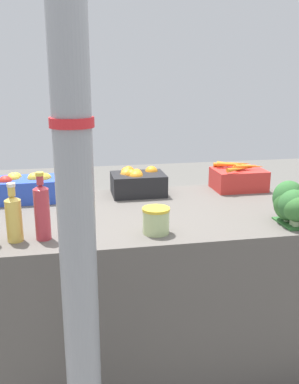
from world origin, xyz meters
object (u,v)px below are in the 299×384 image
(broccoli_pile, at_px, (295,203))
(juice_bottle_golden, at_px, (14,217))
(carrot_crate, at_px, (238,178))
(support_pole, at_px, (73,142))
(orange_crate, at_px, (137,181))
(apple_crate, at_px, (27,187))
(pickle_jar, at_px, (156,220))
(juice_bottle_ruby, at_px, (42,211))

(broccoli_pile, bearing_deg, juice_bottle_golden, 178.94)
(carrot_crate, bearing_deg, broccoli_pile, -88.73)
(support_pole, bearing_deg, broccoli_pile, 23.16)
(orange_crate, xyz_separation_m, juice_bottle_golden, (-0.61, -0.61, 0.03))
(apple_crate, xyz_separation_m, pickle_jar, (0.59, -0.63, -0.02))
(orange_crate, height_order, broccoli_pile, broccoli_pile)
(orange_crate, distance_m, broccoli_pile, 0.90)
(support_pole, distance_m, orange_crate, 1.19)
(support_pole, bearing_deg, juice_bottle_ruby, 106.62)
(broccoli_pile, relative_size, pickle_jar, 2.09)
(apple_crate, distance_m, carrot_crate, 1.23)
(support_pole, xyz_separation_m, apple_crate, (-0.25, 1.06, -0.40))
(orange_crate, distance_m, pickle_jar, 0.63)
(support_pole, relative_size, broccoli_pile, 10.21)
(carrot_crate, xyz_separation_m, juice_bottle_ruby, (-1.12, -0.61, 0.06))
(broccoli_pile, height_order, juice_bottle_golden, juice_bottle_golden)
(apple_crate, distance_m, juice_bottle_ruby, 0.62)
(support_pole, height_order, juice_bottle_golden, support_pole)
(carrot_crate, xyz_separation_m, broccoli_pile, (0.01, -0.63, 0.03))
(support_pole, relative_size, juice_bottle_golden, 10.37)
(apple_crate, height_order, carrot_crate, carrot_crate)
(carrot_crate, xyz_separation_m, pickle_jar, (-0.64, -0.63, -0.01))
(apple_crate, bearing_deg, juice_bottle_ruby, -79.46)
(apple_crate, xyz_separation_m, juice_bottle_ruby, (0.11, -0.61, 0.05))
(orange_crate, xyz_separation_m, pickle_jar, (-0.02, -0.63, -0.02))
(juice_bottle_golden, bearing_deg, support_pole, -61.04)
(support_pole, xyz_separation_m, juice_bottle_golden, (-0.25, 0.45, -0.37))
(apple_crate, xyz_separation_m, orange_crate, (0.61, 0.00, 0.00))
(carrot_crate, bearing_deg, juice_bottle_golden, -153.60)
(support_pole, relative_size, orange_crate, 8.53)
(support_pole, bearing_deg, pickle_jar, 51.17)
(carrot_crate, bearing_deg, juice_bottle_ruby, -151.31)
(juice_bottle_ruby, xyz_separation_m, pickle_jar, (0.48, -0.02, -0.07))
(apple_crate, relative_size, juice_bottle_golden, 1.22)
(orange_crate, xyz_separation_m, juice_bottle_ruby, (-0.50, -0.61, 0.05))
(support_pole, height_order, apple_crate, support_pole)
(carrot_crate, height_order, pickle_jar, carrot_crate)
(pickle_jar, bearing_deg, orange_crate, 88.15)
(support_pole, height_order, carrot_crate, support_pole)
(carrot_crate, relative_size, juice_bottle_golden, 1.22)
(orange_crate, height_order, carrot_crate, carrot_crate)
(carrot_crate, distance_m, pickle_jar, 0.90)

